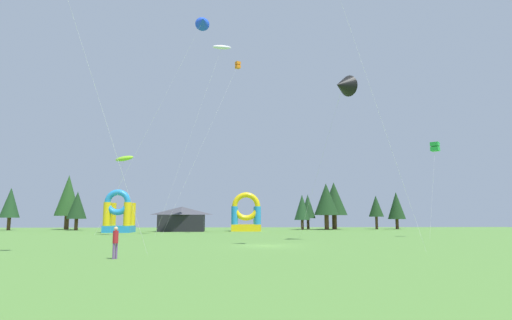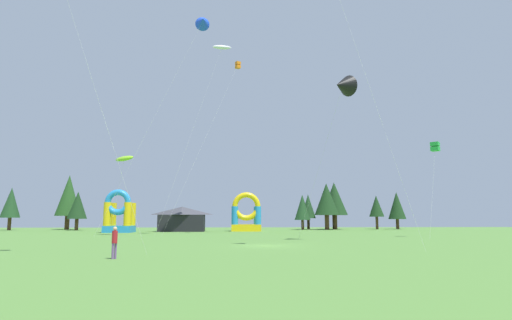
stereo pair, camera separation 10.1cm
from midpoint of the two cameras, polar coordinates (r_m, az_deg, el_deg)
ground_plane at (r=34.15m, az=1.52°, el=-11.58°), size 120.00×120.00×0.00m
kite_lime_parafoil at (r=56.01m, az=-17.41°, el=0.18°), size 3.34×2.74×10.21m
kite_green_box at (r=52.03m, az=23.21°, el=1.67°), size 3.16×3.42×10.74m
kite_blue_delta at (r=57.39m, az=-7.19°, el=18.16°), size 12.95×2.71×28.29m
kite_orange_box at (r=59.40m, az=-2.48°, el=12.64°), size 9.35×5.53×23.57m
kite_white_parafoil at (r=62.32m, az=-4.60°, el=15.00°), size 9.51×4.86×26.98m
kite_black_delta at (r=42.25m, az=11.77°, el=9.90°), size 5.24×6.56×16.13m
person_left_edge at (r=24.79m, az=-18.55°, el=-10.22°), size 0.43×0.43×1.76m
inflatable_blue_arch at (r=68.54m, az=-1.31°, el=-7.77°), size 4.74×3.77×6.23m
inflatable_red_slide at (r=66.16m, az=-18.06°, el=-7.25°), size 4.02×3.89×6.33m
festival_tent at (r=68.17m, az=-10.00°, el=-7.91°), size 7.14×3.43×3.91m
tree_row_0 at (r=85.31m, az=-30.31°, el=-5.04°), size 3.23×3.23×7.42m
tree_row_1 at (r=85.03m, az=-24.08°, el=-4.44°), size 4.46×4.46×10.00m
tree_row_2 at (r=79.68m, az=-23.05°, el=-5.70°), size 3.31×3.31×6.68m
tree_row_3 at (r=77.65m, az=6.36°, el=-6.43°), size 2.91×2.91×6.35m
tree_row_4 at (r=79.35m, az=7.14°, el=-6.28°), size 2.78×2.78×6.49m
tree_row_5 at (r=77.53m, az=9.60°, el=-5.30°), size 4.38×4.38×8.38m
tree_row_6 at (r=80.58m, az=10.62°, el=-5.23°), size 4.88×4.88×8.77m
tree_row_7 at (r=83.13m, az=16.07°, el=-6.07°), size 2.78×2.78×6.35m
tree_row_8 at (r=84.81m, az=18.61°, el=-5.90°), size 3.29×3.29×7.02m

